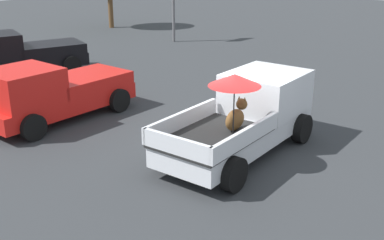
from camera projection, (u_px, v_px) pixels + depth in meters
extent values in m
plane|color=#2D3033|center=(237.00, 154.00, 12.47)|extent=(80.00, 80.00, 0.00)
cylinder|color=black|center=(241.00, 114.00, 14.20)|extent=(0.82, 0.35, 0.80)
cylinder|color=black|center=(302.00, 128.00, 13.10)|extent=(0.82, 0.35, 0.80)
cylinder|color=black|center=(165.00, 152.00, 11.57)|extent=(0.82, 0.35, 0.80)
cylinder|color=black|center=(234.00, 174.00, 10.46)|extent=(0.82, 0.35, 0.80)
cube|color=silver|center=(238.00, 134.00, 12.27)|extent=(5.14, 2.25, 0.50)
cube|color=silver|center=(266.00, 92.00, 13.06)|extent=(2.26, 2.04, 1.08)
cube|color=#4C606B|center=(283.00, 77.00, 13.74)|extent=(0.22, 1.72, 0.64)
cube|color=black|center=(213.00, 137.00, 11.31)|extent=(2.96, 2.09, 0.06)
cube|color=silver|center=(182.00, 120.00, 11.75)|extent=(2.80, 0.35, 0.40)
cube|color=silver|center=(246.00, 137.00, 10.72)|extent=(2.80, 0.35, 0.40)
cube|color=silver|center=(177.00, 146.00, 10.22)|extent=(0.27, 1.84, 0.40)
ellipsoid|color=brown|center=(235.00, 120.00, 11.57)|extent=(0.71, 0.38, 0.52)
sphere|color=brown|center=(242.00, 104.00, 11.69)|extent=(0.30, 0.30, 0.28)
cone|color=brown|center=(239.00, 98.00, 11.69)|extent=(0.10, 0.10, 0.12)
cone|color=brown|center=(245.00, 99.00, 11.60)|extent=(0.10, 0.10, 0.12)
cylinder|color=black|center=(234.00, 110.00, 11.19)|extent=(0.03, 0.03, 1.23)
cone|color=red|center=(235.00, 80.00, 10.95)|extent=(1.34, 1.34, 0.28)
cylinder|color=black|center=(33.00, 127.00, 13.23)|extent=(0.77, 0.30, 0.76)
cylinder|color=black|center=(119.00, 100.00, 15.55)|extent=(0.77, 0.30, 0.76)
cylinder|color=black|center=(82.00, 90.00, 16.68)|extent=(0.77, 0.30, 0.76)
cube|color=red|center=(60.00, 101.00, 14.90)|extent=(4.88, 2.03, 0.50)
cube|color=red|center=(23.00, 86.00, 13.77)|extent=(1.99, 1.89, 1.00)
cube|color=red|center=(84.00, 81.00, 15.47)|extent=(2.79, 1.93, 0.40)
cylinder|color=black|center=(72.00, 65.00, 20.18)|extent=(0.80, 0.46, 0.76)
cylinder|color=black|center=(58.00, 57.00, 21.70)|extent=(0.80, 0.46, 0.76)
cube|color=black|center=(27.00, 61.00, 20.09)|extent=(5.11, 3.07, 0.50)
cube|color=black|center=(50.00, 48.00, 20.43)|extent=(3.09, 2.48, 0.40)
cylinder|color=#59595B|center=(173.00, 5.00, 26.46)|extent=(0.16, 0.16, 4.02)
cylinder|color=brown|center=(110.00, 6.00, 31.38)|extent=(0.32, 0.32, 2.81)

